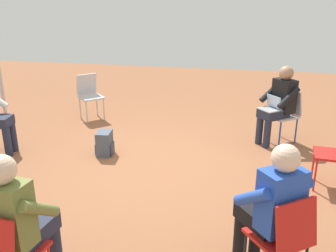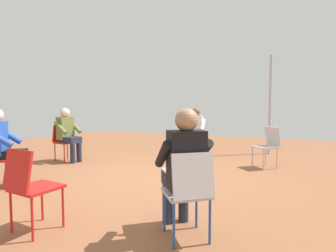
% 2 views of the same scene
% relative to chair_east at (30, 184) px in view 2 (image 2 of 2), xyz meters
% --- Properties ---
extents(ground_plane, '(14.51, 14.51, 0.00)m').
position_rel_chair_east_xyz_m(ground_plane, '(-2.40, 0.12, -0.50)').
color(ground_plane, brown).
extents(chair_east, '(0.47, 0.43, 0.85)m').
position_rel_chair_east_xyz_m(chair_east, '(0.00, 0.00, 0.00)').
color(chair_east, red).
rests_on(chair_east, ground).
extents(chair_south, '(0.45, 0.48, 0.85)m').
position_rel_chair_east_xyz_m(chair_south, '(-2.80, -2.49, 0.00)').
color(chair_south, red).
rests_on(chair_south, ground).
extents(chair_west, '(0.48, 0.45, 0.85)m').
position_rel_chair_east_xyz_m(chair_west, '(-4.96, 0.06, 0.00)').
color(chair_west, '#1E4799').
rests_on(chair_west, ground).
extents(chair_northwest, '(0.58, 0.58, 0.85)m').
position_rel_chair_east_xyz_m(chair_northwest, '(-4.02, 1.92, 0.00)').
color(chair_northwest, '#B7B7BC').
rests_on(chair_northwest, ground).
extents(chair_northeast, '(0.58, 0.58, 0.85)m').
position_rel_chair_east_xyz_m(chair_northeast, '(-0.49, 1.48, 0.00)').
color(chair_northeast, '#B7B7BC').
rests_on(chair_northeast, ground).
extents(person_with_laptop, '(0.64, 0.63, 1.24)m').
position_rel_chair_east_xyz_m(person_with_laptop, '(-0.63, 1.37, 0.20)').
color(person_with_laptop, '#23283D').
rests_on(person_with_laptop, ground).
extents(person_in_blue, '(0.63, 0.63, 1.24)m').
position_rel_chair_east_xyz_m(person_in_blue, '(-0.89, -1.74, 0.20)').
color(person_in_blue, black).
rests_on(person_in_blue, ground).
extents(person_in_olive, '(0.54, 0.55, 1.24)m').
position_rel_chair_east_xyz_m(person_in_olive, '(-2.78, -2.32, 0.20)').
color(person_in_olive, '#23283D').
rests_on(person_in_olive, ground).
extents(person_in_white, '(0.55, 0.54, 1.24)m').
position_rel_chair_east_xyz_m(person_in_white, '(-4.80, 0.08, 0.20)').
color(person_in_white, '#23283D').
rests_on(person_in_white, ground).
extents(backpack_near_laptop_user, '(0.27, 0.30, 0.36)m').
position_rel_chair_east_xyz_m(backpack_near_laptop_user, '(-3.14, 0.37, -0.34)').
color(backpack_near_laptop_user, '#475160').
rests_on(backpack_near_laptop_user, ground).
extents(tent_pole_near, '(0.07, 0.07, 2.64)m').
position_rel_chair_east_xyz_m(tent_pole_near, '(-5.81, 1.84, 0.83)').
color(tent_pole_near, '#B2B2B7').
rests_on(tent_pole_near, ground).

